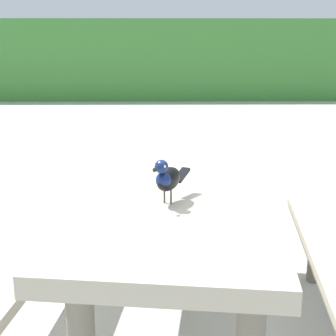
% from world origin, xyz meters
% --- Properties ---
extents(hedge_wall, '(28.00, 2.32, 1.72)m').
position_xyz_m(hedge_wall, '(0.00, 10.03, 0.86)').
color(hedge_wall, '#428438').
rests_on(hedge_wall, ground).
extents(picnic_table_foreground, '(1.88, 1.90, 0.74)m').
position_xyz_m(picnic_table_foreground, '(0.00, 0.05, 0.56)').
color(picnic_table_foreground, '#B2A893').
rests_on(picnic_table_foreground, ground).
extents(bird_grackle, '(0.16, 0.27, 0.18)m').
position_xyz_m(bird_grackle, '(-0.07, -0.19, 0.84)').
color(bird_grackle, black).
rests_on(bird_grackle, picnic_table_foreground).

